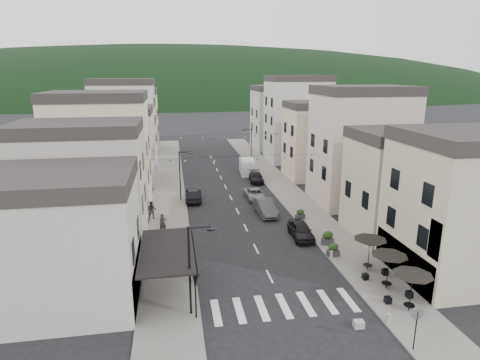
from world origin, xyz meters
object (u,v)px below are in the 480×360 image
object	(u,v)px
parked_car_a	(301,230)
parked_car_b	(265,207)
parked_car_e	(193,194)
delivery_van	(247,166)
parked_car_d	(256,177)
pedestrian_a	(163,224)
parked_car_c	(255,194)
pedestrian_b	(152,210)

from	to	relation	value
parked_car_a	parked_car_b	world-z (taller)	parked_car_b
parked_car_e	delivery_van	distance (m)	14.94
parked_car_d	pedestrian_a	bearing A→B (deg)	-120.55
parked_car_c	parked_car_a	bearing A→B (deg)	-83.56
parked_car_d	parked_car_e	size ratio (longest dim) A/B	0.95
parked_car_c	pedestrian_b	size ratio (longest dim) A/B	2.42
parked_car_b	parked_car_d	world-z (taller)	parked_car_b
parked_car_d	pedestrian_b	world-z (taller)	pedestrian_b
parked_car_b	parked_car_c	size ratio (longest dim) A/B	1.08
parked_car_a	pedestrian_b	world-z (taller)	pedestrian_b
pedestrian_a	pedestrian_b	distance (m)	4.22
parked_car_b	parked_car_a	bearing A→B (deg)	-77.83
parked_car_d	delivery_van	bearing A→B (deg)	100.77
parked_car_d	pedestrian_a	size ratio (longest dim) A/B	2.42
pedestrian_a	pedestrian_b	size ratio (longest dim) A/B	0.99
parked_car_e	pedestrian_b	distance (m)	7.41
parked_car_a	parked_car_b	bearing A→B (deg)	106.57
parked_car_e	delivery_van	xyz separation A→B (m)	(8.79, 12.07, 0.36)
parked_car_b	pedestrian_a	xyz separation A→B (m)	(-10.83, -3.71, 0.24)
parked_car_b	delivery_van	xyz separation A→B (m)	(1.39, 18.22, 0.35)
parked_car_a	parked_car_c	world-z (taller)	parked_car_a
parked_car_c	delivery_van	world-z (taller)	delivery_van
parked_car_c	parked_car_d	size ratio (longest dim) A/B	1.01
parked_car_a	parked_car_d	world-z (taller)	parked_car_a
parked_car_a	delivery_van	distance (m)	25.01
parked_car_d	parked_car_e	xyz separation A→B (m)	(-9.20, -7.16, 0.15)
parked_car_b	parked_car_d	bearing A→B (deg)	79.62
parked_car_d	parked_car_b	bearing A→B (deg)	-91.67
parked_car_c	parked_car_e	xyz separation A→B (m)	(-7.40, 0.69, 0.17)
parked_car_b	delivery_van	distance (m)	18.27
parked_car_c	pedestrian_b	bearing A→B (deg)	-158.81
delivery_van	parked_car_a	bearing A→B (deg)	-84.37
parked_car_d	parked_car_c	bearing A→B (deg)	-96.89
parked_car_b	pedestrian_b	size ratio (longest dim) A/B	2.60
parked_car_c	delivery_van	distance (m)	12.85
parked_car_c	delivery_van	size ratio (longest dim) A/B	0.90
parked_car_d	delivery_van	distance (m)	4.96
parked_car_d	pedestrian_a	world-z (taller)	pedestrian_a
parked_car_c	parked_car_d	world-z (taller)	parked_car_d
pedestrian_a	pedestrian_b	xyz separation A→B (m)	(-1.17, 4.05, 0.01)
delivery_van	pedestrian_b	bearing A→B (deg)	-122.14
parked_car_e	pedestrian_a	xyz separation A→B (m)	(-3.43, -9.86, 0.25)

